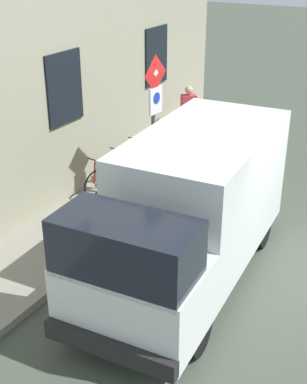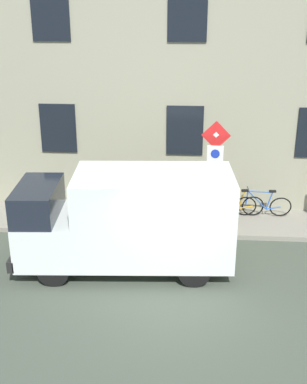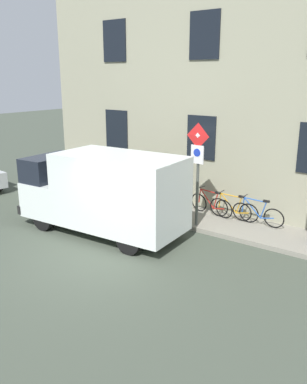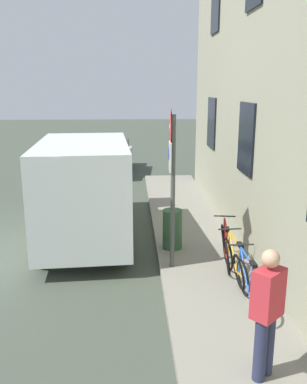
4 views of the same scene
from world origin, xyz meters
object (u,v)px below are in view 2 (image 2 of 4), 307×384
bicycle_blue (263,205)px  litter_bin (178,214)px  sign_post_stacked (215,162)px  bicycle_orange (235,204)px  delivery_van (129,219)px  bicycle_red (208,204)px

bicycle_blue → litter_bin: litter_bin is taller
sign_post_stacked → bicycle_orange: bearing=-32.7°
delivery_van → bicycle_orange: size_ratio=3.18×
bicycle_orange → bicycle_blue: bearing=178.4°
sign_post_stacked → delivery_van: 2.99m
litter_bin → delivery_van: bearing=150.6°
sign_post_stacked → delivery_van: bearing=131.9°
sign_post_stacked → litter_bin: bearing=82.0°
delivery_van → sign_post_stacked: bearing=-141.7°
bicycle_orange → litter_bin: (-1.01, 1.71, 0.08)m
sign_post_stacked → bicycle_blue: 2.59m
bicycle_blue → bicycle_orange: (-0.00, 0.82, 0.00)m
bicycle_blue → litter_bin: size_ratio=1.90×
bicycle_red → litter_bin: bearing=57.1°
bicycle_red → bicycle_orange: bearing=-171.7°
bicycle_blue → bicycle_red: bearing=-0.8°
bicycle_orange → bicycle_red: same height
delivery_van → bicycle_red: 3.77m
delivery_van → bicycle_orange: (3.06, -2.87, -0.82)m
bicycle_orange → litter_bin: litter_bin is taller
bicycle_red → delivery_van: bearing=64.6°
delivery_van → litter_bin: (2.04, -1.15, -0.74)m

